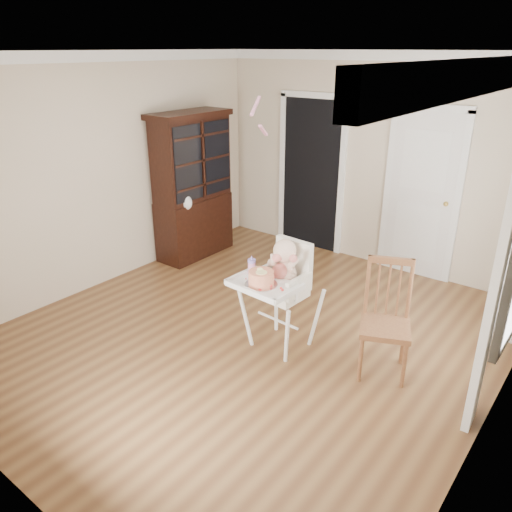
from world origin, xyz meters
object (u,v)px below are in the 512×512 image
Objects in this scene: high_chair at (281,284)px; dining_chair at (385,323)px; cake at (261,278)px; sippy_cup at (252,266)px; china_cabinet at (193,186)px.

high_chair is 1.04× the size of dining_chair.
sippy_cup is (-0.22, 0.15, 0.01)m from cake.
sippy_cup is 2.46m from china_cabinet.
high_chair reaches higher than dining_chair.
sippy_cup is at bearing -149.36° from high_chair.
china_cabinet is at bearing 147.28° from sippy_cup.
sippy_cup reaches higher than cake.
china_cabinet is (-2.07, 1.33, 0.15)m from sippy_cup.
sippy_cup is at bearing 146.84° from cake.
high_chair is 0.55× the size of china_cabinet.
cake is 0.15× the size of china_cabinet.
cake is at bearing -93.18° from high_chair.
dining_chair is (1.22, 0.36, -0.34)m from sippy_cup.
china_cabinet is at bearing 147.24° from cake.
high_chair is 0.32m from cake.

